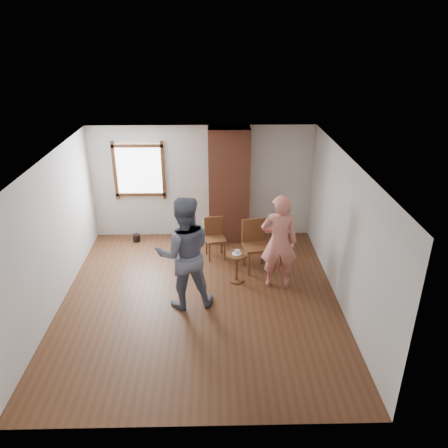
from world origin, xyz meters
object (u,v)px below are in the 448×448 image
(man, at_px, (184,253))
(person_pink, at_px, (279,242))
(dining_chair_right, at_px, (255,242))
(stoneware_crock, at_px, (211,231))
(side_table, at_px, (237,263))
(dining_chair_left, at_px, (215,235))

(man, height_order, person_pink, man)
(person_pink, bearing_deg, man, 22.91)
(dining_chair_right, height_order, man, man)
(stoneware_crock, distance_m, person_pink, 2.41)
(stoneware_crock, relative_size, side_table, 0.83)
(dining_chair_left, bearing_deg, man, -118.06)
(dining_chair_right, bearing_deg, side_table, -137.97)
(man, bearing_deg, dining_chair_right, -145.87)
(stoneware_crock, height_order, man, man)
(side_table, xyz_separation_m, man, (-0.94, -0.73, 0.62))
(dining_chair_left, relative_size, dining_chair_right, 0.84)
(stoneware_crock, height_order, dining_chair_left, dining_chair_left)
(dining_chair_right, relative_size, person_pink, 0.56)
(dining_chair_right, xyz_separation_m, man, (-1.33, -1.25, 0.44))
(dining_chair_right, bearing_deg, man, -147.41)
(side_table, height_order, man, man)
(side_table, relative_size, man, 0.29)
(dining_chair_left, xyz_separation_m, person_pink, (1.19, -1.21, 0.44))
(dining_chair_right, bearing_deg, dining_chair_left, 136.56)
(dining_chair_left, relative_size, side_table, 1.44)
(stoneware_crock, bearing_deg, dining_chair_left, -83.17)
(side_table, distance_m, person_pink, 0.95)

